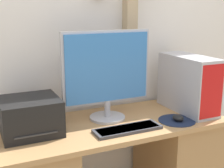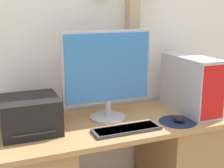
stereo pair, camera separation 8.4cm
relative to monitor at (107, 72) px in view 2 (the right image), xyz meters
The scene contains 7 objects.
wall_back 0.41m from the monitor, 88.15° to the left, with size 6.40×0.20×2.70m.
monitor is the anchor object (origin of this frame).
keyboard 0.38m from the monitor, 83.76° to the right, with size 0.40×0.13×0.02m.
mousepad 0.54m from the monitor, 30.41° to the right, with size 0.23×0.23×0.00m.
mouse 0.53m from the monitor, 31.79° to the right, with size 0.06×0.08×0.04m.
computer_tower 0.59m from the monitor, ahead, with size 0.19×0.47×0.38m.
printer 0.53m from the monitor, behind, with size 0.32×0.31×0.20m.
Camera 2 is at (-0.70, -1.39, 1.45)m, focal length 50.00 mm.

